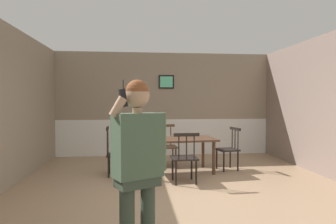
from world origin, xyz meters
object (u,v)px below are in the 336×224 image
dining_table (174,142)px  person_figure (138,158)px  chair_opposite_corner (166,145)px  chair_near_window (185,157)px  chair_at_table_head (115,153)px  chair_by_doorway (229,149)px

dining_table → person_figure: person_figure is taller
person_figure → dining_table: bearing=-129.1°
chair_opposite_corner → person_figure: (-0.70, -4.38, 0.55)m
chair_near_window → person_figure: person_figure is taller
chair_at_table_head → chair_near_window: bearing=59.7°
dining_table → person_figure: 3.65m
dining_table → chair_at_table_head: chair_at_table_head is taller
chair_at_table_head → person_figure: (0.46, -3.41, 0.54)m
chair_by_doorway → chair_opposite_corner: (-1.33, 0.69, -0.00)m
chair_near_window → chair_opposite_corner: size_ratio=1.00×
chair_opposite_corner → person_figure: 4.47m
chair_opposite_corner → chair_at_table_head: bearing=35.8°
chair_by_doorway → chair_near_window: bearing=119.1°
chair_by_doorway → chair_opposite_corner: chair_opposite_corner is taller
dining_table → chair_opposite_corner: 0.86m
chair_by_doorway → chair_at_table_head: size_ratio=0.94×
chair_at_table_head → chair_by_doorway: bearing=93.5°
chair_at_table_head → chair_opposite_corner: bearing=127.1°
chair_near_window → chair_opposite_corner: (-0.18, 1.67, -0.02)m
chair_by_doorway → chair_at_table_head: bearing=85.3°
chair_near_window → chair_at_table_head: 1.51m
chair_near_window → chair_opposite_corner: bearing=93.7°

